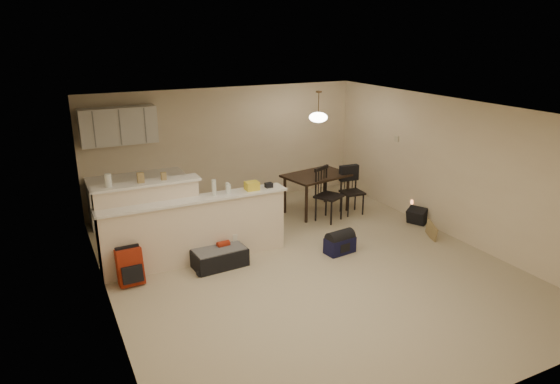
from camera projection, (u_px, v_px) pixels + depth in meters
room at (306, 191)px, 7.68m from camera, size 7.00×7.02×2.50m
breakfast_bar at (180, 228)px, 7.98m from camera, size 3.08×0.58×1.39m
upper_cabinets at (118, 126)px, 9.38m from camera, size 1.40×0.34×0.70m
kitchen_counter at (137, 199)px, 9.81m from camera, size 1.80×0.60×0.90m
thermostat at (397, 139)px, 10.19m from camera, size 0.02×0.12×0.12m
jar at (108, 180)px, 7.41m from camera, size 0.10×0.10×0.20m
cereal_box at (141, 178)px, 7.61m from camera, size 0.10×0.07×0.16m
small_box at (164, 176)px, 7.77m from camera, size 0.08×0.06×0.12m
bottle_a at (214, 188)px, 7.96m from camera, size 0.07×0.07×0.26m
bottle_b at (228, 188)px, 8.07m from camera, size 0.06×0.06×0.18m
bag_lump at (252, 186)px, 8.26m from camera, size 0.22×0.18×0.14m
pouch at (269, 185)px, 8.40m from camera, size 0.12×0.10×0.08m
extra_item_x at (229, 189)px, 8.09m from camera, size 0.06×0.06×0.15m
dining_table at (317, 179)px, 10.22m from camera, size 1.43×1.09×0.81m
pendant_lamp at (318, 117)px, 9.82m from camera, size 0.36×0.36×0.62m
dining_chair_near at (329, 195)px, 9.80m from camera, size 0.62×0.61×1.07m
dining_chair_far at (352, 191)px, 10.19m from camera, size 0.46×0.44×0.97m
suitcase at (219, 257)px, 8.02m from camera, size 0.88×0.60×0.28m
red_backpack at (130, 267)px, 7.39m from camera, size 0.37×0.24×0.55m
navy_duffel at (340, 245)px, 8.47m from camera, size 0.54×0.34×0.28m
black_daypack at (417, 216)px, 9.75m from camera, size 0.38×0.42×0.31m
cardboard_sheet at (432, 231)px, 9.04m from camera, size 0.13×0.39×0.30m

